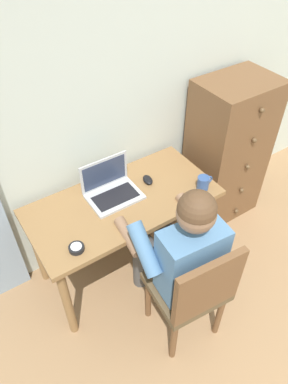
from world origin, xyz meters
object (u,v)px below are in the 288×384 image
desk (123,211)px  coffee_mug (203,183)px  chair (193,290)px  laptop (111,188)px  desk_clock (76,248)px  computer_mouse (148,180)px  dresser (227,152)px  person_seated (178,248)px

desk → coffee_mug: size_ratio=10.41×
chair → coffee_mug: bearing=46.9°
chair → laptop: laptop is taller
laptop → desk_clock: (-0.39, -0.29, -0.04)m
desk → computer_mouse: bearing=14.8°
dresser → desk_clock: bearing=-168.3°
desk → computer_mouse: size_ratio=12.50×
person_seated → computer_mouse: size_ratio=12.17×
person_seated → computer_mouse: person_seated is taller
laptop → computer_mouse: 0.27m
chair → laptop: size_ratio=2.64×
dresser → computer_mouse: size_ratio=12.24×
chair → person_seated: 0.26m
computer_mouse → chair: bearing=-91.2°
desk → computer_mouse: 0.28m
desk_clock → computer_mouse: bearing=21.6°
laptop → desk: bearing=-71.2°
dresser → coffee_mug: 0.63m
desk_clock → laptop: bearing=36.5°
person_seated → coffee_mug: 0.53m
dresser → desk_clock: 1.50m
coffee_mug → laptop: bearing=151.9°
desk → coffee_mug: coffee_mug is taller
dresser → computer_mouse: (-0.80, -0.04, 0.12)m
chair → computer_mouse: 0.80m
chair → coffee_mug: 0.71m
dresser → chair: bearing=-141.3°
dresser → desk: bearing=-174.3°
desk → coffee_mug: (0.51, -0.20, 0.15)m
dresser → coffee_mug: dresser is taller
desk → chair: size_ratio=1.39×
desk → chair: bearing=-85.1°
person_seated → computer_mouse: bearing=73.6°
laptop → computer_mouse: bearing=-5.9°
person_seated → desk_clock: person_seated is taller
person_seated → desk_clock: size_ratio=13.52×
dresser → chair: size_ratio=1.36×
person_seated → laptop: person_seated is taller
chair → desk_clock: chair is taller
chair → person_seated: size_ratio=0.74×
dresser → laptop: (-1.07, -0.01, 0.15)m
laptop → coffee_mug: laptop is taller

